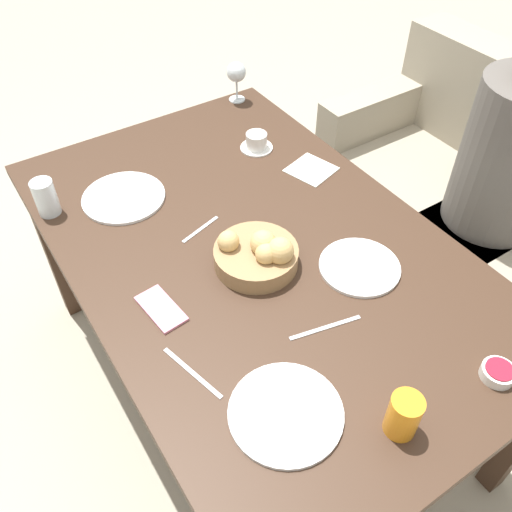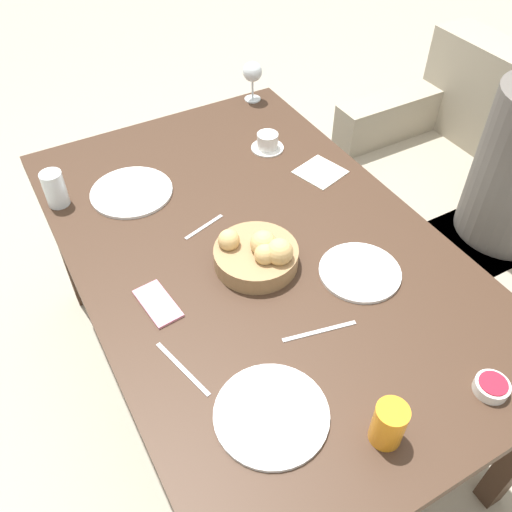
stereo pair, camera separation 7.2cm
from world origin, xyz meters
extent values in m
plane|color=#A89E89|center=(0.00, 0.00, 0.00)|extent=(10.00, 10.00, 0.00)
cube|color=#3D281C|center=(0.00, 0.00, 0.72)|extent=(1.59, 1.01, 0.03)
cube|color=#3D281C|center=(-0.74, -0.45, 0.35)|extent=(0.06, 0.06, 0.70)
cube|color=#3D281C|center=(-0.74, 0.45, 0.35)|extent=(0.06, 0.06, 0.70)
cube|color=#9E937F|center=(-0.64, 1.14, 0.31)|extent=(0.14, 0.70, 0.62)
cube|color=#23232D|center=(0.09, 1.04, 0.21)|extent=(0.34, 0.47, 0.42)
cylinder|color=#99754C|center=(0.06, -0.04, 0.76)|extent=(0.23, 0.23, 0.05)
sphere|color=tan|center=(0.01, -0.09, 0.81)|extent=(0.06, 0.06, 0.06)
sphere|color=tan|center=(0.07, -0.02, 0.81)|extent=(0.07, 0.07, 0.07)
sphere|color=tan|center=(0.11, -0.03, 0.81)|extent=(0.06, 0.06, 0.06)
sphere|color=tan|center=(0.12, 0.00, 0.81)|extent=(0.07, 0.07, 0.07)
cylinder|color=white|center=(-0.41, -0.23, 0.74)|extent=(0.26, 0.26, 0.01)
cylinder|color=white|center=(0.48, -0.24, 0.74)|extent=(0.26, 0.26, 0.01)
cylinder|color=white|center=(0.23, 0.19, 0.74)|extent=(0.23, 0.23, 0.01)
cylinder|color=orange|center=(0.64, -0.05, 0.79)|extent=(0.07, 0.07, 0.11)
cylinder|color=silver|center=(-0.47, -0.45, 0.80)|extent=(0.07, 0.07, 0.12)
cylinder|color=silver|center=(-0.74, 0.40, 0.74)|extent=(0.06, 0.06, 0.00)
cylinder|color=silver|center=(-0.74, 0.40, 0.78)|extent=(0.01, 0.01, 0.07)
sphere|color=silver|center=(-0.74, 0.40, 0.86)|extent=(0.08, 0.08, 0.08)
cylinder|color=white|center=(-0.41, 0.27, 0.74)|extent=(0.12, 0.12, 0.01)
cylinder|color=white|center=(-0.41, 0.27, 0.77)|extent=(0.07, 0.07, 0.05)
cylinder|color=white|center=(0.67, 0.23, 0.75)|extent=(0.08, 0.08, 0.03)
cylinder|color=#A3192D|center=(0.67, 0.23, 0.77)|extent=(0.06, 0.06, 0.00)
cube|color=#B7B7BC|center=(0.35, -0.02, 0.74)|extent=(0.05, 0.19, 0.00)
cube|color=#B7B7BC|center=(0.28, -0.36, 0.74)|extent=(0.19, 0.06, 0.00)
cube|color=#B7B7BC|center=(-0.15, -0.10, 0.74)|extent=(0.05, 0.14, 0.00)
cube|color=silver|center=(-0.20, 0.36, 0.74)|extent=(0.17, 0.17, 0.00)
cube|color=pink|center=(0.07, -0.33, 0.74)|extent=(0.16, 0.09, 0.01)
camera|label=1|loc=(0.95, -0.62, 1.83)|focal=38.00mm
camera|label=2|loc=(0.98, -0.56, 1.83)|focal=38.00mm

